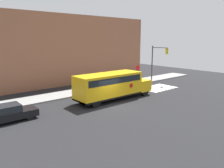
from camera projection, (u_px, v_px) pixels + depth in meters
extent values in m
plane|color=black|center=(111.00, 105.00, 21.33)|extent=(60.00, 60.00, 0.00)
cube|color=gray|center=(76.00, 92.00, 26.18)|extent=(44.00, 3.00, 0.15)
cube|color=#935B42|center=(51.00, 50.00, 30.08)|extent=(32.00, 4.00, 9.69)
cube|color=white|center=(147.00, 90.00, 27.69)|extent=(0.50, 3.20, 0.01)
cube|color=white|center=(151.00, 89.00, 28.13)|extent=(0.50, 3.20, 0.01)
cube|color=white|center=(154.00, 89.00, 28.57)|extent=(0.50, 3.20, 0.01)
cube|color=white|center=(158.00, 88.00, 29.02)|extent=(0.50, 3.20, 0.01)
cube|color=white|center=(161.00, 87.00, 29.46)|extent=(0.50, 3.20, 0.01)
cube|color=white|center=(164.00, 86.00, 29.90)|extent=(0.50, 3.20, 0.01)
cube|color=white|center=(167.00, 86.00, 30.34)|extent=(0.50, 3.20, 0.01)
cube|color=yellow|center=(109.00, 85.00, 22.72)|extent=(7.37, 2.50, 2.41)
cube|color=yellow|center=(139.00, 85.00, 25.71)|extent=(1.72, 2.50, 1.27)
cube|color=black|center=(109.00, 95.00, 22.94)|extent=(7.37, 2.54, 0.16)
cube|color=black|center=(109.00, 79.00, 22.59)|extent=(6.78, 2.53, 0.64)
cylinder|color=red|center=(131.00, 86.00, 23.06)|extent=(0.44, 0.02, 0.44)
cylinder|color=black|center=(131.00, 88.00, 26.58)|extent=(1.00, 0.30, 1.00)
cylinder|color=black|center=(145.00, 91.00, 24.97)|extent=(1.00, 0.30, 1.00)
cylinder|color=black|center=(83.00, 98.00, 22.19)|extent=(1.00, 0.30, 1.00)
cylinder|color=black|center=(96.00, 102.00, 20.57)|extent=(1.00, 0.30, 1.00)
cube|color=black|center=(7.00, 115.00, 17.02)|extent=(4.46, 1.71, 0.56)
cube|color=#1E2328|center=(3.00, 109.00, 16.74)|extent=(2.50, 1.58, 0.56)
cylinder|color=black|center=(23.00, 111.00, 18.54)|extent=(0.64, 0.22, 0.64)
cylinder|color=black|center=(30.00, 116.00, 17.44)|extent=(0.64, 0.22, 0.64)
cylinder|color=#38383A|center=(137.00, 76.00, 31.08)|extent=(0.07, 0.07, 2.44)
cylinder|color=red|center=(138.00, 68.00, 30.80)|extent=(0.76, 0.03, 0.76)
cylinder|color=#38383A|center=(152.00, 64.00, 32.83)|extent=(0.16, 0.16, 5.41)
cylinder|color=#38383A|center=(160.00, 48.00, 31.35)|extent=(0.10, 2.66, 0.10)
cube|color=yellow|center=(167.00, 51.00, 30.52)|extent=(0.28, 0.28, 0.80)
cylinder|color=red|center=(168.00, 49.00, 30.36)|extent=(0.18, 0.02, 0.18)
cylinder|color=#EAB214|center=(168.00, 51.00, 30.41)|extent=(0.18, 0.02, 0.18)
cylinder|color=green|center=(168.00, 53.00, 30.46)|extent=(0.18, 0.02, 0.18)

